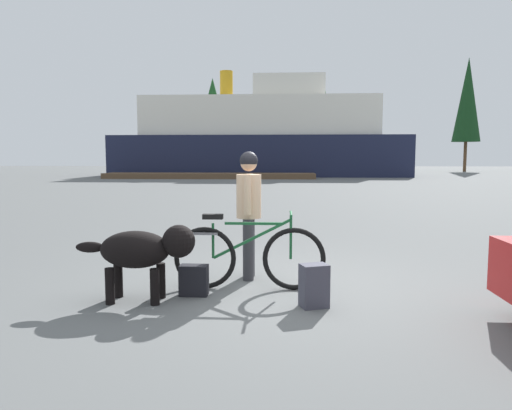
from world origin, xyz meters
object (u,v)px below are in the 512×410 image
sailboat_moored (337,169)px  ferry_boat (261,139)px  bicycle (248,256)px  handbag_pannier (194,280)px  person_cyclist (249,203)px  backpack (314,286)px  dog (144,250)px

sailboat_moored → ferry_boat: bearing=-146.7°
bicycle → handbag_pannier: size_ratio=5.19×
person_cyclist → ferry_boat: size_ratio=0.07×
ferry_boat → person_cyclist: bearing=-87.6°
backpack → sailboat_moored: 41.73m
dog → ferry_boat: (-0.42, 36.68, 2.60)m
handbag_pannier → sailboat_moored: bearing=81.5°
backpack → ferry_boat: ferry_boat is taller
bicycle → person_cyclist: size_ratio=1.10×
sailboat_moored → dog: bearing=-99.2°
backpack → handbag_pannier: (-1.35, 0.36, -0.05)m
bicycle → ferry_boat: ferry_boat is taller
dog → sailboat_moored: bearing=80.8°
ferry_boat → dog: bearing=-89.3°
bicycle → ferry_boat: (-1.52, 36.14, 2.76)m
ferry_boat → sailboat_moored: size_ratio=3.45×
handbag_pannier → ferry_boat: ferry_boat is taller
dog → backpack: 1.88m
backpack → ferry_boat: 36.97m
person_cyclist → sailboat_moored: size_ratio=0.23×
bicycle → sailboat_moored: (5.57, 40.81, 0.09)m
handbag_pannier → sailboat_moored: sailboat_moored is taller
handbag_pannier → sailboat_moored: size_ratio=0.05×
sailboat_moored → bicycle: bearing=-97.8°
dog → handbag_pannier: bearing=26.6°
backpack → handbag_pannier: 1.39m
backpack → handbag_pannier: bearing=165.2°
bicycle → dog: size_ratio=1.37×
bicycle → backpack: bicycle is taller
ferry_boat → sailboat_moored: (7.09, 4.66, -2.67)m
handbag_pannier → dog: bearing=-153.4°
person_cyclist → ferry_boat: bearing=92.4°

